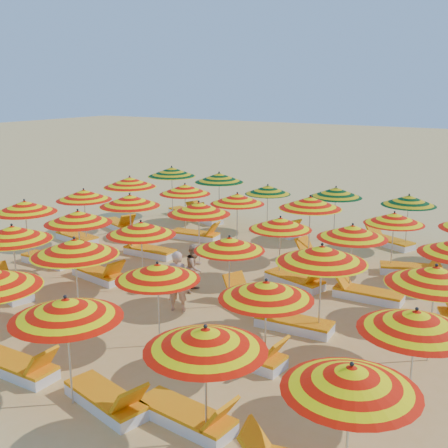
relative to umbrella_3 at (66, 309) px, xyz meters
The scene contains 53 objects.
ground 6.48m from the umbrella_3, 99.56° to the left, with size 120.00×120.00×0.00m, color tan.
umbrella_3 is the anchor object (origin of this frame).
umbrella_4 2.56m from the umbrella_3, ahead, with size 2.29×2.29×1.95m.
umbrella_5 4.71m from the umbrella_3, ahead, with size 2.05×2.05×1.91m.
umbrella_7 5.27m from the umbrella_3, 150.50° to the left, with size 2.47×2.47×2.02m.
umbrella_8 3.34m from the umbrella_3, 133.51° to the left, with size 2.25×2.25×2.06m.
umbrella_9 2.52m from the umbrella_3, 91.79° to the left, with size 1.95×1.95×1.84m.
umbrella_10 3.52m from the umbrella_3, 49.26° to the left, with size 1.80×1.80×1.87m.
umbrella_11 5.61m from the umbrella_3, 27.33° to the left, with size 2.39×2.39×1.93m.
umbrella_12 8.41m from the umbrella_3, 144.80° to the left, with size 2.41×2.41×1.99m.
umbrella_13 6.63m from the umbrella_3, 133.96° to the left, with size 2.25×2.25×1.97m.
umbrella_14 5.46m from the umbrella_3, 116.74° to the left, with size 1.97×1.97×1.91m.
umbrella_15 5.09m from the umbrella_3, 89.18° to the left, with size 1.97×1.97×1.81m.
umbrella_16 5.40m from the umbrella_3, 61.98° to the left, with size 2.07×2.07×2.07m.
umbrella_17 6.78m from the umbrella_3, 44.53° to the left, with size 2.33×2.33×2.01m.
umbrella_18 9.98m from the umbrella_3, 133.44° to the left, with size 2.02×2.02×1.94m.
umbrella_19 8.57m from the umbrella_3, 123.77° to the left, with size 2.24×2.24×2.01m.
umbrella_20 7.75m from the umbrella_3, 107.65° to the left, with size 2.31×2.31×1.98m.
umbrella_21 7.47m from the umbrella_3, 87.97° to the left, with size 2.29×2.29×1.83m.
umbrella_22 7.77m from the umbrella_3, 72.82° to the left, with size 2.06×2.06×1.90m.
umbrella_24 11.73m from the umbrella_3, 125.63° to the left, with size 2.43×2.43×2.05m.
umbrella_25 10.97m from the umbrella_3, 115.10° to the left, with size 2.34×2.34×1.92m.
umbrella_26 9.82m from the umbrella_3, 103.53° to the left, with size 1.90×1.90×1.89m.
umbrella_27 9.63m from the umbrella_3, 88.70° to the left, with size 2.26×2.26×2.04m.
umbrella_28 10.13m from the umbrella_3, 74.37° to the left, with size 1.89×1.89×1.81m.
umbrella_30 14.07m from the umbrella_3, 119.55° to the left, with size 2.04×2.04×2.07m.
umbrella_31 13.13m from the umbrella_3, 110.90° to the left, with size 2.52×2.52×2.01m.
umbrella_32 12.24m from the umbrella_3, 101.46° to the left, with size 2.20×2.20×1.77m.
umbrella_33 12.18m from the umbrella_3, 89.61° to the left, with size 2.15×2.15×1.91m.
umbrella_34 12.58m from the umbrella_3, 78.52° to the left, with size 2.33×2.33×1.86m.
lounger_2 2.26m from the umbrella_3, behind, with size 1.73×0.58×0.69m.
lounger_3 1.71m from the umbrella_3, 19.16° to the left, with size 1.82×0.97×0.69m.
lounger_4 2.63m from the umbrella_3, 14.19° to the left, with size 1.78×0.75×0.69m.
lounger_7 6.09m from the umbrella_3, 151.82° to the left, with size 1.82×1.02×0.69m.
lounger_8 3.70m from the umbrella_3, 57.50° to the left, with size 1.77×0.71×0.69m.
lounger_9 8.22m from the umbrella_3, 141.09° to the left, with size 1.74×0.60×0.69m.
lounger_10 6.50m from the umbrella_3, 129.48° to the left, with size 1.81×0.87×0.69m.
lounger_11 5.53m from the umbrella_3, 83.73° to the left, with size 1.82×1.26×0.69m.
lounger_12 5.32m from the umbrella_3, 67.56° to the left, with size 1.76×0.68×0.69m.
lounger_13 10.59m from the umbrella_3, 135.44° to the left, with size 1.80×0.86×0.69m.
lounger_14 8.65m from the umbrella_3, 120.09° to the left, with size 1.74×0.61×0.69m.
lounger_15 7.49m from the umbrella_3, 83.25° to the left, with size 1.83×1.05×0.69m.
lounger_16 7.97m from the umbrella_3, 69.01° to the left, with size 1.74×0.60×0.69m.
lounger_18 12.04m from the umbrella_3, 127.95° to the left, with size 1.82×1.17×0.69m.
lounger_19 10.64m from the umbrella_3, 112.65° to the left, with size 1.78×0.76×0.69m.
lounger_20 9.56m from the umbrella_3, 85.61° to the left, with size 1.82×1.03×0.69m.
lounger_21 10.55m from the umbrella_3, 71.41° to the left, with size 1.83×1.11×0.69m.
lounger_23 14.01m from the umbrella_3, 117.08° to the left, with size 1.83×1.12×0.69m.
lounger_24 13.26m from the umbrella_3, 113.64° to the left, with size 1.83×1.13×0.69m.
lounger_25 12.07m from the umbrella_3, 98.82° to the left, with size 1.83×1.16×0.69m.
lounger_26 12.67m from the umbrella_3, 81.26° to the left, with size 1.82×1.22×0.69m.
beachgoer_b 5.80m from the umbrella_3, 102.79° to the left, with size 0.61×0.48×1.26m, color tan.
beachgoer_a 4.43m from the umbrella_3, 101.49° to the left, with size 0.54×0.36×1.49m, color tan.
Camera 1 is at (7.70, -12.10, 5.31)m, focal length 45.00 mm.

